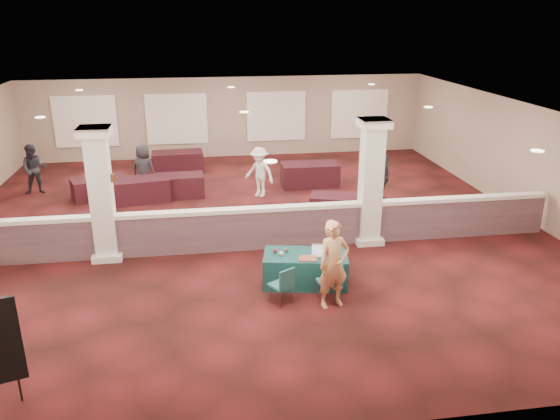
{
  "coord_description": "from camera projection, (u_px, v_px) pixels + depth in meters",
  "views": [
    {
      "loc": [
        -1.21,
        -14.03,
        5.6
      ],
      "look_at": [
        0.63,
        -2.0,
        1.18
      ],
      "focal_mm": 35.0,
      "sensor_mm": 36.0,
      "label": 1
    }
  ],
  "objects": [
    {
      "name": "woman",
      "position": [
        333.0,
        264.0,
        10.77
      ],
      "size": [
        0.75,
        0.6,
        1.82
      ],
      "primitive_type": "imported",
      "rotation": [
        0.0,
        0.0,
        0.27
      ],
      "color": "tan",
      "rests_on": "ground"
    },
    {
      "name": "conf_chair_side",
      "position": [
        284.0,
        283.0,
        10.96
      ],
      "size": [
        0.56,
        0.56,
        0.81
      ],
      "rotation": [
        0.0,
        0.0,
        0.54
      ],
      "color": "#1D5356",
      "rests_on": "ground"
    },
    {
      "name": "attendee_b",
      "position": [
        259.0,
        172.0,
        17.39
      ],
      "size": [
        1.09,
        1.03,
        1.6
      ],
      "primitive_type": "imported",
      "rotation": [
        0.0,
        0.0,
        -0.71
      ],
      "color": "silver",
      "rests_on": "ground"
    },
    {
      "name": "conf_chair_main",
      "position": [
        331.0,
        280.0,
        11.01
      ],
      "size": [
        0.52,
        0.52,
        0.87
      ],
      "rotation": [
        0.0,
        0.0,
        0.21
      ],
      "color": "#1D5356",
      "rests_on": "ground"
    },
    {
      "name": "laptop_screen",
      "position": [
        319.0,
        248.0,
        11.75
      ],
      "size": [
        0.31,
        0.07,
        0.21
      ],
      "primitive_type": "cube",
      "rotation": [
        0.0,
        0.0,
        -0.19
      ],
      "color": "silver",
      "rests_on": "near_table"
    },
    {
      "name": "knitting",
      "position": [
        308.0,
        258.0,
        11.52
      ],
      "size": [
        0.43,
        0.35,
        0.03
      ],
      "primitive_type": "cube",
      "rotation": [
        0.0,
        0.0,
        -0.19
      ],
      "color": "#D15B21",
      "rests_on": "near_table"
    },
    {
      "name": "ceiling",
      "position": [
        244.0,
        111.0,
        14.03
      ],
      "size": [
        16.0,
        16.0,
        0.02
      ],
      "primitive_type": "cube",
      "color": "white",
      "rests_on": "wall_back"
    },
    {
      "name": "wall_back",
      "position": [
        227.0,
        117.0,
        22.0
      ],
      "size": [
        16.0,
        0.04,
        3.2
      ],
      "primitive_type": "cube",
      "color": "gray",
      "rests_on": "ground"
    },
    {
      "name": "laptop_base",
      "position": [
        319.0,
        255.0,
        11.69
      ],
      "size": [
        0.35,
        0.27,
        0.02
      ],
      "primitive_type": "cube",
      "rotation": [
        0.0,
        0.0,
        -0.19
      ],
      "color": "silver",
      "rests_on": "near_table"
    },
    {
      "name": "yarn_grey",
      "position": [
        286.0,
        250.0,
        11.85
      ],
      "size": [
        0.1,
        0.1,
        0.1
      ],
      "primitive_type": "sphere",
      "color": "#4B4B50",
      "rests_on": "near_table"
    },
    {
      "name": "far_table_back_right",
      "position": [
        310.0,
        175.0,
        18.59
      ],
      "size": [
        1.92,
        0.97,
        0.78
      ],
      "primitive_type": "cube",
      "rotation": [
        0.0,
        0.0,
        -0.0
      ],
      "color": "black",
      "rests_on": "ground"
    },
    {
      "name": "wall_front",
      "position": [
        302.0,
        337.0,
        7.14
      ],
      "size": [
        16.0,
        0.04,
        3.2
      ],
      "primitive_type": "cube",
      "color": "gray",
      "rests_on": "ground"
    },
    {
      "name": "far_table_front_right",
      "position": [
        339.0,
        207.0,
        15.67
      ],
      "size": [
        1.85,
        1.32,
        0.68
      ],
      "primitive_type": "cube",
      "rotation": [
        0.0,
        0.0,
        -0.32
      ],
      "color": "black",
      "rests_on": "ground"
    },
    {
      "name": "far_table_back_left",
      "position": [
        100.0,
        188.0,
        17.35
      ],
      "size": [
        1.84,
        1.37,
        0.67
      ],
      "primitive_type": "cube",
      "rotation": [
        0.0,
        0.0,
        0.37
      ],
      "color": "black",
      "rests_on": "ground"
    },
    {
      "name": "near_table",
      "position": [
        305.0,
        269.0,
        11.87
      ],
      "size": [
        1.94,
        1.23,
        0.69
      ],
      "primitive_type": "cube",
      "rotation": [
        0.0,
        0.0,
        -0.19
      ],
      "color": "#0E3434",
      "rests_on": "ground"
    },
    {
      "name": "far_table_back_center",
      "position": [
        178.0,
        162.0,
        20.24
      ],
      "size": [
        1.9,
        1.02,
        0.75
      ],
      "primitive_type": "cube",
      "rotation": [
        0.0,
        0.0,
        0.05
      ],
      "color": "black",
      "rests_on": "ground"
    },
    {
      "name": "partition_wall",
      "position": [
        252.0,
        228.0,
        13.53
      ],
      "size": [
        15.6,
        0.28,
        1.1
      ],
      "color": "#4F353C",
      "rests_on": "ground"
    },
    {
      "name": "column_right",
      "position": [
        371.0,
        181.0,
        13.59
      ],
      "size": [
        0.72,
        0.72,
        3.2
      ],
      "color": "silver",
      "rests_on": "ground"
    },
    {
      "name": "yarn_red",
      "position": [
        275.0,
        251.0,
        11.8
      ],
      "size": [
        0.09,
        0.09,
        0.09
      ],
      "primitive_type": "sphere",
      "color": "maroon",
      "rests_on": "near_table"
    },
    {
      "name": "attendee_a",
      "position": [
        34.0,
        169.0,
        17.63
      ],
      "size": [
        0.82,
        0.5,
        1.63
      ],
      "primitive_type": "imported",
      "rotation": [
        0.0,
        0.0,
        0.08
      ],
      "color": "black",
      "rests_on": "ground"
    },
    {
      "name": "wall_right",
      "position": [
        522.0,
        160.0,
        15.71
      ],
      "size": [
        0.04,
        16.0,
        3.2
      ],
      "primitive_type": "cube",
      "color": "gray",
      "rests_on": "ground"
    },
    {
      "name": "far_table_front_center",
      "position": [
        176.0,
        186.0,
        17.5
      ],
      "size": [
        1.78,
        0.94,
        0.71
      ],
      "primitive_type": "cube",
      "rotation": [
        0.0,
        0.0,
        0.04
      ],
      "color": "black",
      "rests_on": "ground"
    },
    {
      "name": "attendee_d",
      "position": [
        144.0,
        169.0,
        17.67
      ],
      "size": [
        0.91,
        0.72,
        1.63
      ],
      "primitive_type": "imported",
      "rotation": [
        0.0,
        0.0,
        2.73
      ],
      "color": "black",
      "rests_on": "ground"
    },
    {
      "name": "scissors",
      "position": [
        335.0,
        260.0,
        11.47
      ],
      "size": [
        0.12,
        0.05,
        0.01
      ],
      "primitive_type": "cube",
      "rotation": [
        0.0,
        0.0,
        -0.19
      ],
      "color": "#B51A13",
      "rests_on": "near_table"
    },
    {
      "name": "column_left",
      "position": [
        101.0,
        193.0,
        12.67
      ],
      "size": [
        0.72,
        0.72,
        3.2
      ],
      "color": "silver",
      "rests_on": "ground"
    },
    {
      "name": "yarn_cream",
      "position": [
        281.0,
        253.0,
        11.66
      ],
      "size": [
        0.1,
        0.1,
        0.1
      ],
      "primitive_type": "sphere",
      "color": "beige",
      "rests_on": "near_table"
    },
    {
      "name": "far_table_front_left",
      "position": [
        140.0,
        190.0,
        17.06
      ],
      "size": [
        1.93,
        1.18,
        0.73
      ],
      "primitive_type": "cube",
      "rotation": [
        0.0,
        0.0,
        0.16
      ],
      "color": "black",
      "rests_on": "ground"
    },
    {
      "name": "sconce_right",
      "position": [
        112.0,
        178.0,
        12.58
      ],
      "size": [
        0.12,
        0.12,
        0.18
      ],
      "color": "brown",
      "rests_on": "column_left"
    },
    {
      "name": "sconce_left",
      "position": [
        87.0,
        179.0,
        12.5
      ],
      "size": [
        0.12,
        0.12,
        0.18
      ],
      "color": "brown",
      "rests_on": "column_left"
    },
    {
      "name": "attendee_c",
      "position": [
        384.0,
        178.0,
        16.88
      ],
      "size": [
        0.79,
        0.99,
        1.52
      ],
      "primitive_type": "imported",
      "rotation": [
        0.0,
        0.0,
        1.08
      ],
      "color": "black",
      "rests_on": "ground"
    },
    {
      "name": "ground",
      "position": [
        247.0,
        227.0,
        15.12
      ],
      "size": [
        16.0,
        16.0,
        0.0
      ],
      "primitive_type": "plane",
      "color": "#4C1314",
      "rests_on": "ground"
    },
    {
      "name": "screen_glow",
      "position": [
        319.0,
        249.0,
        11.75
      ],
      "size": [
        0.28,
        0.06,
        0.18
      ],
      "primitive_type": "cube",
      "rotation": [
        0.0,
        0.0,
        -0.19
      ],
      "color": "silver",
      "rests_on": "near_table"
    }
  ]
}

